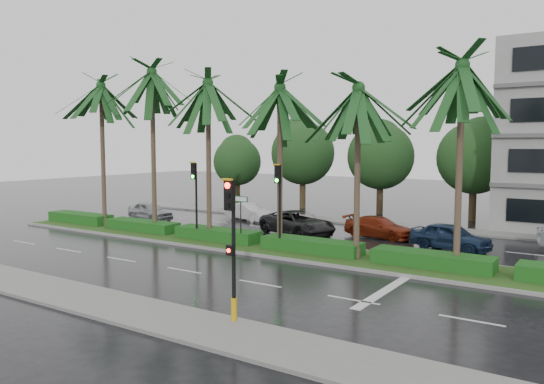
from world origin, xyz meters
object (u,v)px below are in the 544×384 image
Objects in this scene: car_silver at (150,211)px; car_white at (248,212)px; signal_median_left at (195,189)px; car_darkgrey at (297,223)px; street_sign at (241,208)px; car_red at (379,227)px; car_blue at (451,237)px; signal_near at (232,244)px.

car_white is at bearing -48.35° from car_silver.
signal_median_left is 6.73m from car_darkgrey.
street_sign reaches higher than car_white.
street_sign reaches higher than car_darkgrey.
car_white is 10.71m from car_red.
car_blue is (12.50, 5.63, -2.29)m from signal_median_left.
car_silver is 21.05m from car_blue.
street_sign is 0.63× the size of car_blue.
signal_near is 15.63m from car_blue.
signal_near is at bearing -119.49° from car_silver.
car_silver is 1.02× the size of car_white.
car_red is (8.00, 7.09, -2.38)m from signal_median_left.
signal_median_left is 1.12× the size of car_silver.
street_sign is 10.26m from car_white.
car_blue is (9.00, 0.35, -0.02)m from car_darkgrey.
signal_near is at bearing -54.66° from street_sign.
signal_near is 13.93m from signal_median_left.
car_white is at bearing 90.14° from car_blue.
signal_median_left is (-10.00, 9.69, 0.49)m from signal_near.
car_darkgrey is (3.50, 5.28, -2.28)m from signal_median_left.
car_blue is (4.50, -1.46, 0.09)m from car_red.
car_blue is at bearing 80.73° from signal_near.
street_sign is (-7.00, 9.87, -0.38)m from signal_near.
car_darkgrey is 4.85m from car_red.
signal_median_left is 1.03× the size of car_red.
signal_near is 1.06× the size of car_blue.
street_sign is at bearing 3.47° from signal_median_left.
car_silver is 16.69m from car_red.
street_sign is at bearing -103.23° from car_silver.
signal_median_left reaches higher than car_darkgrey.
signal_median_left is 0.84× the size of car_darkgrey.
car_blue is at bearing 29.84° from street_sign.
car_blue reaches higher than car_white.
signal_median_left is at bearing -150.67° from car_white.
signal_near is at bearing -165.04° from car_red.
car_red is at bearing -73.54° from car_silver.
signal_near reaches higher than car_darkgrey.
car_silver is (-18.53, 14.46, -1.84)m from signal_near.
car_silver is at bearing 150.78° from signal_median_left.
signal_median_left is at bearing 125.70° from car_blue.
street_sign reaches higher than car_silver.
signal_near reaches higher than car_white.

